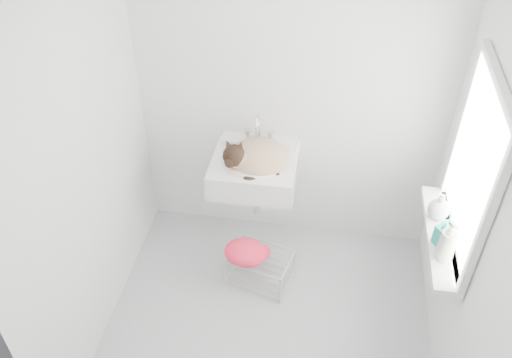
# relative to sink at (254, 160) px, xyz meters

# --- Properties ---
(floor) EXTENTS (2.20, 2.00, 0.02)m
(floor) POSITION_rel_sink_xyz_m (0.22, -0.74, -0.85)
(floor) COLOR #A1A8AE
(floor) RESTS_ON ground
(back_wall) EXTENTS (2.20, 0.02, 2.50)m
(back_wall) POSITION_rel_sink_xyz_m (0.22, 0.26, 0.40)
(back_wall) COLOR silver
(back_wall) RESTS_ON ground
(right_wall) EXTENTS (0.02, 2.00, 2.50)m
(right_wall) POSITION_rel_sink_xyz_m (1.32, -0.74, 0.40)
(right_wall) COLOR silver
(right_wall) RESTS_ON ground
(left_wall) EXTENTS (0.02, 2.00, 2.50)m
(left_wall) POSITION_rel_sink_xyz_m (-0.88, -0.74, 0.40)
(left_wall) COLOR silver
(left_wall) RESTS_ON ground
(window_glass) EXTENTS (0.01, 0.80, 1.00)m
(window_glass) POSITION_rel_sink_xyz_m (1.30, -0.54, 0.50)
(window_glass) COLOR white
(window_glass) RESTS_ON right_wall
(window_frame) EXTENTS (0.04, 0.90, 1.10)m
(window_frame) POSITION_rel_sink_xyz_m (1.29, -0.54, 0.50)
(window_frame) COLOR white
(window_frame) RESTS_ON right_wall
(windowsill) EXTENTS (0.16, 0.88, 0.04)m
(windowsill) POSITION_rel_sink_xyz_m (1.23, -0.54, -0.02)
(windowsill) COLOR white
(windowsill) RESTS_ON right_wall
(sink) EXTENTS (0.60, 0.53, 0.24)m
(sink) POSITION_rel_sink_xyz_m (0.00, 0.00, 0.00)
(sink) COLOR white
(sink) RESTS_ON back_wall
(faucet) EXTENTS (0.22, 0.15, 0.22)m
(faucet) POSITION_rel_sink_xyz_m (0.00, 0.18, 0.14)
(faucet) COLOR silver
(faucet) RESTS_ON sink
(cat) EXTENTS (0.50, 0.43, 0.29)m
(cat) POSITION_rel_sink_xyz_m (0.01, -0.02, 0.04)
(cat) COLOR tan
(cat) RESTS_ON sink
(wire_rack) EXTENTS (0.49, 0.40, 0.26)m
(wire_rack) POSITION_rel_sink_xyz_m (0.10, -0.35, -0.70)
(wire_rack) COLOR silver
(wire_rack) RESTS_ON floor
(towel) EXTENTS (0.34, 0.26, 0.13)m
(towel) POSITION_rel_sink_xyz_m (-0.00, -0.39, -0.56)
(towel) COLOR #FC491A
(towel) RESTS_ON wire_rack
(bottle_a) EXTENTS (0.12, 0.12, 0.23)m
(bottle_a) POSITION_rel_sink_xyz_m (1.22, -0.73, 0.00)
(bottle_a) COLOR silver
(bottle_a) RESTS_ON windowsill
(bottle_b) EXTENTS (0.12, 0.12, 0.19)m
(bottle_b) POSITION_rel_sink_xyz_m (1.22, -0.62, 0.00)
(bottle_b) COLOR #189883
(bottle_b) RESTS_ON windowsill
(bottle_c) EXTENTS (0.15, 0.15, 0.18)m
(bottle_c) POSITION_rel_sink_xyz_m (1.22, -0.38, 0.00)
(bottle_c) COLOR silver
(bottle_c) RESTS_ON windowsill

